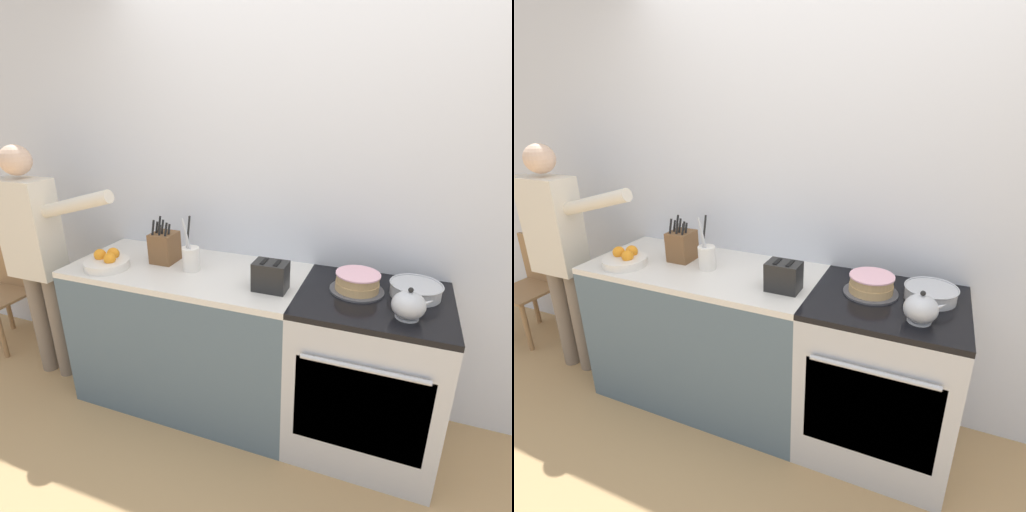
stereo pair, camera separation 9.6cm
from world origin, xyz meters
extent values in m
plane|color=tan|center=(0.00, 0.00, 0.00)|extent=(16.00, 16.00, 0.00)
cube|color=silver|center=(0.00, 0.67, 1.30)|extent=(8.00, 0.04, 2.60)
cube|color=#4C6070|center=(-0.73, 0.33, 0.44)|extent=(1.40, 0.65, 0.88)
cube|color=silver|center=(-0.73, 0.33, 0.90)|extent=(1.40, 0.65, 0.03)
cube|color=#B7BABF|center=(0.35, 0.33, 0.44)|extent=(0.76, 0.65, 0.89)
cube|color=black|center=(0.35, 0.01, 0.47)|extent=(0.63, 0.01, 0.49)
cylinder|color=#B7BABF|center=(0.35, -0.02, 0.72)|extent=(0.57, 0.02, 0.02)
cube|color=black|center=(0.35, 0.33, 0.90)|extent=(0.76, 0.65, 0.03)
cylinder|color=#4C4C51|center=(0.26, 0.37, 0.92)|extent=(0.28, 0.28, 0.01)
cylinder|color=tan|center=(0.26, 0.37, 0.95)|extent=(0.22, 0.22, 0.04)
cylinder|color=tan|center=(0.26, 0.37, 0.99)|extent=(0.22, 0.22, 0.04)
cylinder|color=#EFB2C1|center=(0.26, 0.37, 1.01)|extent=(0.23, 0.23, 0.01)
cylinder|color=#B7BABF|center=(0.51, 0.17, 0.92)|extent=(0.11, 0.11, 0.01)
ellipsoid|color=#B7BABF|center=(0.51, 0.17, 0.98)|extent=(0.15, 0.15, 0.13)
cone|color=#B7BABF|center=(0.58, 0.17, 1.00)|extent=(0.07, 0.03, 0.07)
sphere|color=black|center=(0.51, 0.17, 1.06)|extent=(0.02, 0.02, 0.02)
cylinder|color=#B7BABF|center=(0.54, 0.41, 0.95)|extent=(0.25, 0.25, 0.06)
torus|color=#B7BABF|center=(0.54, 0.41, 0.98)|extent=(0.26, 0.26, 0.01)
cube|color=brown|center=(-0.90, 0.38, 1.01)|extent=(0.14, 0.16, 0.18)
cylinder|color=black|center=(-0.95, 0.34, 1.14)|extent=(0.01, 0.04, 0.09)
cylinder|color=black|center=(-0.90, 0.34, 1.13)|extent=(0.01, 0.03, 0.06)
cylinder|color=black|center=(-0.86, 0.34, 1.13)|extent=(0.01, 0.03, 0.07)
cylinder|color=black|center=(-0.95, 0.38, 1.13)|extent=(0.01, 0.03, 0.07)
cylinder|color=black|center=(-0.90, 0.37, 1.14)|extent=(0.01, 0.04, 0.09)
cylinder|color=black|center=(-0.86, 0.38, 1.13)|extent=(0.01, 0.03, 0.06)
cylinder|color=black|center=(-0.95, 0.41, 1.14)|extent=(0.01, 0.04, 0.09)
cylinder|color=black|center=(-0.90, 0.41, 1.13)|extent=(0.01, 0.03, 0.06)
cylinder|color=silver|center=(-0.69, 0.31, 0.99)|extent=(0.10, 0.10, 0.14)
cylinder|color=#B7BABF|center=(-0.70, 0.29, 1.08)|extent=(0.03, 0.02, 0.22)
cylinder|color=#B7BABF|center=(-0.69, 0.29, 1.10)|extent=(0.07, 0.02, 0.26)
cylinder|color=black|center=(-0.71, 0.32, 1.10)|extent=(0.03, 0.06, 0.27)
cylinder|color=silver|center=(-1.17, 0.17, 0.94)|extent=(0.26, 0.26, 0.05)
sphere|color=orange|center=(-1.14, 0.16, 0.98)|extent=(0.07, 0.07, 0.07)
sphere|color=orange|center=(-1.23, 0.19, 0.98)|extent=(0.07, 0.07, 0.07)
sphere|color=orange|center=(-1.17, 0.23, 0.98)|extent=(0.07, 0.07, 0.07)
cube|color=black|center=(-0.17, 0.23, 0.99)|extent=(0.18, 0.12, 0.15)
cube|color=black|center=(-0.21, 0.23, 1.07)|extent=(0.02, 0.09, 0.00)
cube|color=black|center=(-0.14, 0.23, 1.07)|extent=(0.02, 0.09, 0.00)
cube|color=black|center=(-0.27, 0.23, 1.02)|extent=(0.02, 0.02, 0.01)
cylinder|color=#7A6B5B|center=(-1.86, 0.20, 0.38)|extent=(0.11, 0.11, 0.77)
cylinder|color=#7A6B5B|center=(-1.70, 0.20, 0.38)|extent=(0.11, 0.11, 0.77)
cube|color=beige|center=(-1.78, 0.20, 1.08)|extent=(0.34, 0.20, 0.63)
cylinder|color=beige|center=(-1.99, 0.20, 1.13)|extent=(0.08, 0.08, 0.54)
cylinder|color=beige|center=(-1.38, 0.20, 1.27)|extent=(0.54, 0.08, 0.22)
sphere|color=beige|center=(-1.78, 0.20, 1.51)|extent=(0.18, 0.18, 0.18)
cylinder|color=#997047|center=(-2.28, 0.19, 0.20)|extent=(0.04, 0.04, 0.41)
cylinder|color=#997047|center=(-2.60, 0.51, 0.20)|extent=(0.04, 0.04, 0.41)
cylinder|color=#997047|center=(-2.28, 0.51, 0.20)|extent=(0.04, 0.04, 0.41)
cube|color=#997047|center=(-2.44, 0.53, 0.63)|extent=(0.40, 0.03, 0.40)
camera|label=1|loc=(0.42, -1.57, 1.84)|focal=28.00mm
camera|label=2|loc=(0.51, -1.53, 1.84)|focal=28.00mm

